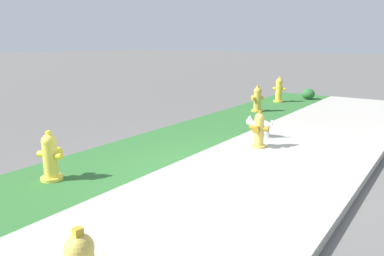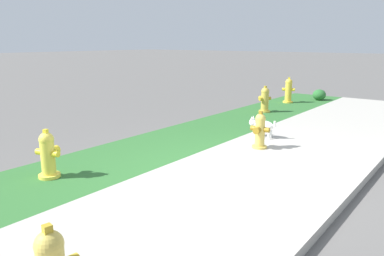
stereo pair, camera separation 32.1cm
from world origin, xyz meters
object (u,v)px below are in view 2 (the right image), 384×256
fire_hydrant_at_driveway (288,91)px  small_white_dog (262,125)px  shrub_bush_mid_verge (319,95)px  fire_hydrant_near_corner (265,100)px  fire_hydrant_by_grass_verge (260,131)px  fire_hydrant_mid_block (48,155)px

fire_hydrant_at_driveway → small_white_dog: (-4.44, -1.40, -0.13)m
small_white_dog → shrub_bush_mid_verge: (5.55, 0.81, -0.08)m
fire_hydrant_at_driveway → shrub_bush_mid_verge: size_ratio=1.90×
fire_hydrant_near_corner → small_white_dog: 2.83m
fire_hydrant_near_corner → shrub_bush_mid_verge: (3.00, -0.44, -0.16)m
small_white_dog → fire_hydrant_near_corner: bearing=-69.7°
fire_hydrant_at_driveway → fire_hydrant_near_corner: bearing=-102.2°
small_white_dog → shrub_bush_mid_verge: small_white_dog is taller
fire_hydrant_at_driveway → fire_hydrant_by_grass_verge: bearing=-88.4°
fire_hydrant_by_grass_verge → fire_hydrant_near_corner: 3.62m
shrub_bush_mid_verge → fire_hydrant_at_driveway: bearing=151.9°
small_white_dog → shrub_bush_mid_verge: size_ratio=1.34×
fire_hydrant_by_grass_verge → small_white_dog: 0.79m
fire_hydrant_at_driveway → fire_hydrant_mid_block: bearing=-106.4°
fire_hydrant_by_grass_verge → fire_hydrant_at_driveway: bearing=-75.3°
fire_hydrant_near_corner → shrub_bush_mid_verge: bearing=12.7°
fire_hydrant_mid_block → fire_hydrant_at_driveway: (8.29, 0.06, 0.05)m
fire_hydrant_by_grass_verge → small_white_dog: fire_hydrant_by_grass_verge is taller
fire_hydrant_at_driveway → shrub_bush_mid_verge: fire_hydrant_at_driveway is taller
small_white_dog → fire_hydrant_by_grass_verge: bearing=108.9°
shrub_bush_mid_verge → fire_hydrant_by_grass_verge: bearing=-169.7°
fire_hydrant_mid_block → fire_hydrant_near_corner: bearing=72.5°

